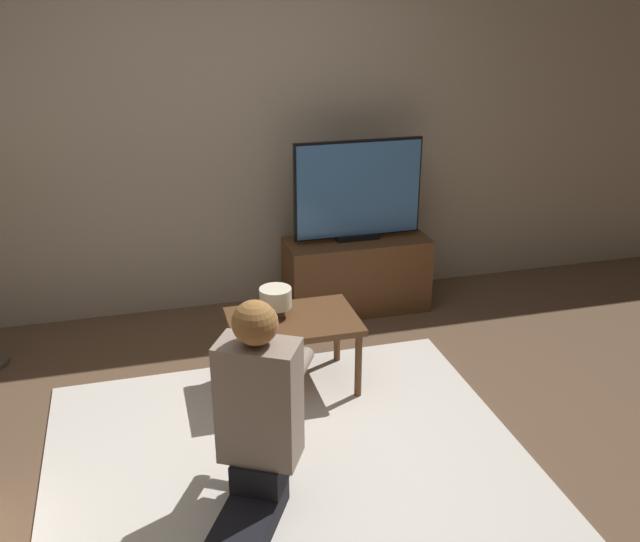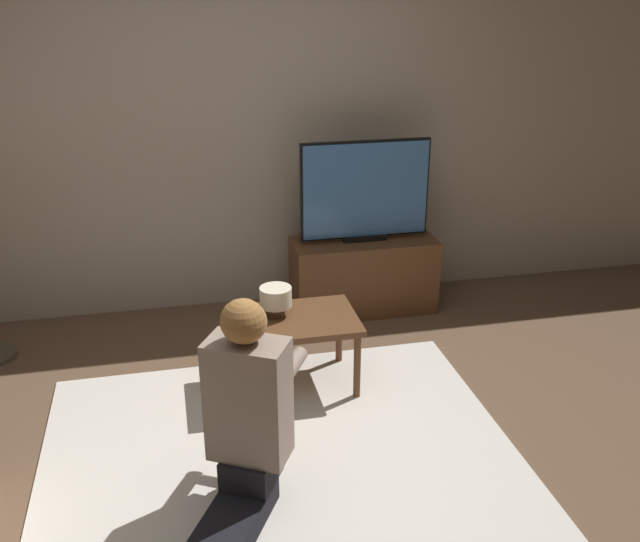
{
  "view_description": "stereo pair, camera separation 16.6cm",
  "coord_description": "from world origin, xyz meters",
  "px_view_note": "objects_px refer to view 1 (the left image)",
  "views": [
    {
      "loc": [
        -0.6,
        -2.82,
        2.21
      ],
      "look_at": [
        0.34,
        0.65,
        0.71
      ],
      "focal_mm": 40.0,
      "sensor_mm": 36.0,
      "label": 1
    },
    {
      "loc": [
        -0.44,
        -2.86,
        2.21
      ],
      "look_at": [
        0.34,
        0.65,
        0.71
      ],
      "focal_mm": 40.0,
      "sensor_mm": 36.0,
      "label": 2
    }
  ],
  "objects_px": {
    "tv": "(358,190)",
    "coffee_table": "(293,327)",
    "person_kneeling": "(258,413)",
    "table_lamp": "(276,300)"
  },
  "relations": [
    {
      "from": "person_kneeling",
      "to": "table_lamp",
      "type": "xyz_separation_m",
      "value": [
        0.29,
        1.01,
        0.04
      ]
    },
    {
      "from": "tv",
      "to": "person_kneeling",
      "type": "height_order",
      "value": "tv"
    },
    {
      "from": "table_lamp",
      "to": "person_kneeling",
      "type": "bearing_deg",
      "value": -105.97
    },
    {
      "from": "coffee_table",
      "to": "table_lamp",
      "type": "distance_m",
      "value": 0.19
    },
    {
      "from": "table_lamp",
      "to": "coffee_table",
      "type": "bearing_deg",
      "value": -32.84
    },
    {
      "from": "coffee_table",
      "to": "person_kneeling",
      "type": "relative_size",
      "value": 0.72
    },
    {
      "from": "coffee_table",
      "to": "table_lamp",
      "type": "height_order",
      "value": "table_lamp"
    },
    {
      "from": "person_kneeling",
      "to": "table_lamp",
      "type": "bearing_deg",
      "value": -76.73
    },
    {
      "from": "person_kneeling",
      "to": "table_lamp",
      "type": "relative_size",
      "value": 5.57
    },
    {
      "from": "tv",
      "to": "coffee_table",
      "type": "bearing_deg",
      "value": -126.15
    }
  ]
}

